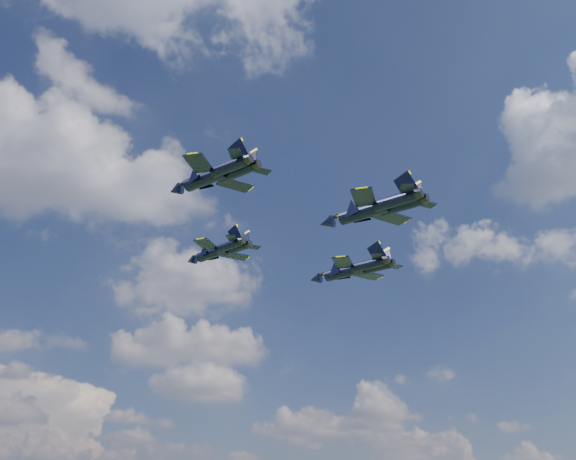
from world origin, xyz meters
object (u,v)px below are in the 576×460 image
at_px(jet_left, 203,179).
at_px(jet_right, 342,272).
at_px(jet_slot, 361,212).
at_px(jet_lead, 211,253).

distance_m(jet_left, jet_right, 33.81).
height_order(jet_left, jet_right, jet_left).
height_order(jet_right, jet_slot, jet_slot).
distance_m(jet_lead, jet_right, 21.24).
height_order(jet_left, jet_slot, jet_left).
distance_m(jet_left, jet_slot, 20.73).
bearing_deg(jet_right, jet_left, -176.88).
xyz_separation_m(jet_lead, jet_slot, (14.80, -25.45, -2.32)).
relative_size(jet_left, jet_right, 0.89).
height_order(jet_lead, jet_left, jet_lead).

